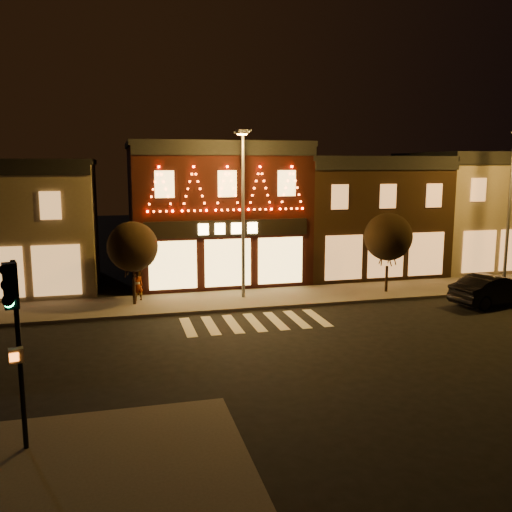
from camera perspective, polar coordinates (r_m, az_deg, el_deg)
name	(u,v)px	position (r m, az deg, el deg)	size (l,w,h in m)	color
ground	(280,351)	(21.36, 2.53, -9.77)	(120.00, 120.00, 0.00)	black
sidewalk_far	(273,298)	(29.25, 1.73, -4.31)	(44.00, 4.00, 0.15)	#47423D
sidewalk_near	(98,481)	(13.70, -15.96, -21.44)	(7.00, 7.00, 0.15)	#47423D
building_pulp	(214,212)	(33.91, -4.31, 4.57)	(10.20, 8.34, 8.30)	black
building_right_a	(358,215)	(36.82, 10.45, 4.20)	(9.20, 8.28, 7.50)	#311F11
building_right_b	(477,210)	(41.39, 21.88, 4.45)	(9.20, 8.28, 7.80)	#70624F
traffic_signal_near	(14,319)	(14.14, -23.65, -6.01)	(0.38, 0.49, 4.68)	black
streetlamp_mid	(243,202)	(28.05, -1.35, 5.64)	(0.80, 1.95, 8.55)	#59595E
tree_left	(133,247)	(27.73, -12.61, 0.94)	(2.47, 2.47, 4.13)	black
tree_right	(388,237)	(30.62, 13.47, 1.94)	(2.58, 2.58, 4.31)	black
dark_sedan	(494,290)	(30.41, 23.30, -3.20)	(1.64, 4.70, 1.55)	black
pedestrian	(138,286)	(28.80, -12.11, -3.01)	(0.56, 0.37, 1.54)	gray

